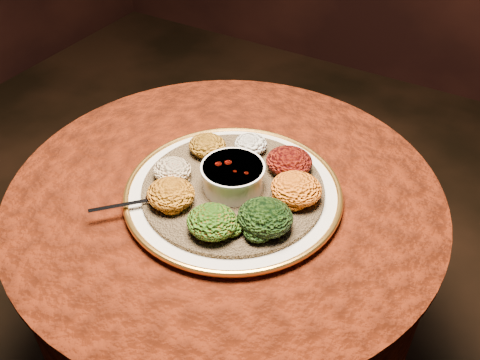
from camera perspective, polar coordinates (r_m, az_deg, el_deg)
The scene contains 13 objects.
table at distance 1.30m, azimuth -1.47°, elevation -6.96°, with size 0.96×0.96×0.73m.
platter at distance 1.15m, azimuth -0.74°, elevation -1.35°, with size 0.50×0.50×0.02m.
injera at distance 1.14m, azimuth -0.75°, elevation -0.95°, with size 0.39×0.39×0.01m, color olive.
stew_bowl at distance 1.12m, azimuth -0.76°, elevation 0.50°, with size 0.13×0.13×0.06m.
spoon at distance 1.11m, azimuth -9.53°, elevation -2.10°, with size 0.12×0.12×0.01m.
portion_ayib at distance 1.23m, azimuth 1.15°, elevation 3.84°, with size 0.08×0.07×0.04m, color white.
portion_kitfo at distance 1.17m, azimuth 5.26°, elevation 1.99°, with size 0.10×0.10×0.05m, color black.
portion_tikil at distance 1.10m, azimuth 6.02°, elevation -0.93°, with size 0.11×0.10×0.05m, color orange.
portion_gomen at distance 1.03m, azimuth 2.71°, elevation -3.98°, with size 0.11×0.10×0.05m, color black.
portion_mixveg at distance 1.03m, azimuth -2.99°, elevation -4.46°, with size 0.10×0.10×0.05m, color #A12C0A.
portion_kik at distance 1.09m, azimuth -7.39°, elevation -1.48°, with size 0.10×0.10×0.05m, color #B96810.
portion_timatim at distance 1.16m, azimuth -7.24°, elevation 1.05°, with size 0.09×0.08×0.04m, color maroon.
portion_shiro at distance 1.22m, azimuth -3.51°, elevation 3.70°, with size 0.09×0.08×0.04m, color #9D6013.
Camera 1 is at (0.48, -0.75, 1.51)m, focal length 40.00 mm.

